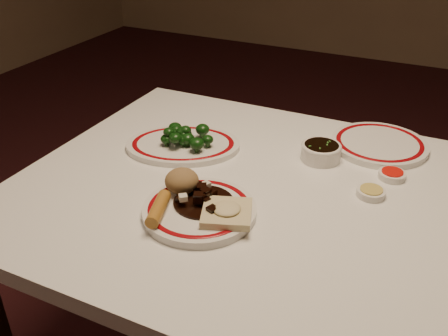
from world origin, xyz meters
TOP-DOWN VIEW (x-y plane):
  - dining_table at (0.00, 0.00)m, footprint 1.20×0.90m
  - main_plate at (-0.12, -0.14)m, footprint 0.27×0.27m
  - rice_mound at (-0.19, -0.10)m, footprint 0.07×0.07m
  - spring_roll at (-0.19, -0.20)m, footprint 0.06×0.11m
  - fried_wonton at (-0.06, -0.15)m, footprint 0.13×0.13m
  - stirfry_heap at (-0.13, -0.12)m, footprint 0.13×0.13m
  - broccoli_plate at (-0.30, 0.10)m, footprint 0.36×0.34m
  - broccoli_pile at (-0.30, 0.10)m, footprint 0.14×0.12m
  - soy_bowl at (0.04, 0.20)m, footprint 0.10×0.10m
  - sweet_sour_dish at (0.22, 0.18)m, footprint 0.06×0.06m
  - mustard_dish at (0.19, 0.08)m, footprint 0.06×0.06m
  - far_plate at (0.16, 0.33)m, footprint 0.28×0.28m

SIDE VIEW (x-z plane):
  - dining_table at x=0.00m, z-range 0.28..1.03m
  - sweet_sour_dish at x=0.22m, z-range 0.75..0.77m
  - mustard_dish at x=0.19m, z-range 0.75..0.77m
  - broccoli_plate at x=-0.30m, z-range 0.75..0.77m
  - far_plate at x=0.16m, z-range 0.75..0.77m
  - main_plate at x=-0.12m, z-range 0.75..0.77m
  - soy_bowl at x=0.04m, z-range 0.75..0.79m
  - stirfry_heap at x=-0.13m, z-range 0.76..0.79m
  - fried_wonton at x=-0.06m, z-range 0.77..0.79m
  - spring_roll at x=-0.19m, z-range 0.77..0.80m
  - broccoli_pile at x=-0.30m, z-range 0.76..0.81m
  - rice_mound at x=-0.19m, z-range 0.77..0.82m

